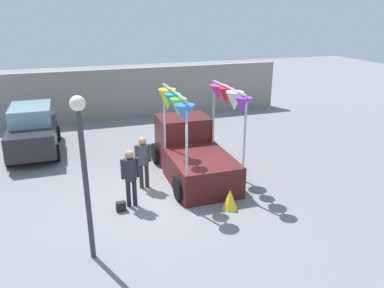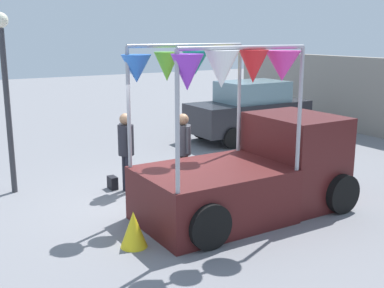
% 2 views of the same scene
% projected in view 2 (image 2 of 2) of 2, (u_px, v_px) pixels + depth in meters
% --- Properties ---
extents(ground_plane, '(60.00, 60.00, 0.00)m').
position_uv_depth(ground_plane, '(153.00, 201.00, 9.90)').
color(ground_plane, slate).
extents(vendor_truck, '(2.42, 4.13, 3.19)m').
position_uv_depth(vendor_truck, '(255.00, 163.00, 9.16)').
color(vendor_truck, '#4C1919').
rests_on(vendor_truck, ground).
extents(parked_car, '(1.88, 4.00, 1.88)m').
position_uv_depth(parked_car, '(249.00, 110.00, 15.60)').
color(parked_car, '#26262B').
rests_on(parked_car, ground).
extents(person_customer, '(0.53, 0.34, 1.73)m').
position_uv_depth(person_customer, '(126.00, 145.00, 10.28)').
color(person_customer, black).
rests_on(person_customer, ground).
extents(person_vendor, '(0.53, 0.34, 1.71)m').
position_uv_depth(person_vendor, '(183.00, 145.00, 10.35)').
color(person_vendor, '#2D2823').
rests_on(person_vendor, ground).
extents(handbag, '(0.28, 0.16, 0.28)m').
position_uv_depth(handbag, '(113.00, 183.00, 10.67)').
color(handbag, black).
rests_on(handbag, ground).
extents(street_lamp, '(0.32, 0.32, 3.80)m').
position_uv_depth(street_lamp, '(5.00, 77.00, 9.94)').
color(street_lamp, '#333338').
rests_on(street_lamp, ground).
extents(folded_kite_bundle_sunflower, '(0.58, 0.58, 0.60)m').
position_uv_depth(folded_kite_bundle_sunflower, '(134.00, 229.00, 7.72)').
color(folded_kite_bundle_sunflower, yellow).
rests_on(folded_kite_bundle_sunflower, ground).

